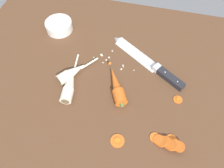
{
  "coord_description": "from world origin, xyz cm",
  "views": [
    {
      "loc": [
        10.1,
        -43.53,
        67.16
      ],
      "look_at": [
        0.0,
        -2.0,
        1.5
      ],
      "focal_mm": 35.88,
      "sensor_mm": 36.0,
      "label": 1
    }
  ],
  "objects_px": {
    "carrot_slice_stray_mid": "(117,141)",
    "carrot_slice_stray_far": "(178,99)",
    "whole_carrot": "(117,86)",
    "parsnip_front": "(70,84)",
    "carrot_slice_stray_near": "(171,140)",
    "prep_bowl": "(59,26)",
    "carrot_slice_stack": "(167,143)",
    "parsnip_mid_left": "(72,73)",
    "chefs_knife": "(145,60)"
  },
  "relations": [
    {
      "from": "parsnip_front",
      "to": "whole_carrot",
      "type": "bearing_deg",
      "value": 10.53
    },
    {
      "from": "carrot_slice_stack",
      "to": "carrot_slice_stray_near",
      "type": "height_order",
      "value": "carrot_slice_stack"
    },
    {
      "from": "chefs_knife",
      "to": "carrot_slice_stray_mid",
      "type": "relative_size",
      "value": 7.05
    },
    {
      "from": "parsnip_mid_left",
      "to": "carrot_slice_stack",
      "type": "bearing_deg",
      "value": -25.82
    },
    {
      "from": "carrot_slice_stray_mid",
      "to": "prep_bowl",
      "type": "relative_size",
      "value": 0.4
    },
    {
      "from": "chefs_knife",
      "to": "carrot_slice_stray_near",
      "type": "relative_size",
      "value": 8.11
    },
    {
      "from": "whole_carrot",
      "to": "prep_bowl",
      "type": "relative_size",
      "value": 1.57
    },
    {
      "from": "chefs_knife",
      "to": "carrot_slice_stray_mid",
      "type": "distance_m",
      "value": 0.33
    },
    {
      "from": "carrot_slice_stray_mid",
      "to": "prep_bowl",
      "type": "distance_m",
      "value": 0.54
    },
    {
      "from": "chefs_knife",
      "to": "carrot_slice_stray_near",
      "type": "xyz_separation_m",
      "value": [
        0.13,
        -0.29,
        -0.0
      ]
    },
    {
      "from": "whole_carrot",
      "to": "carrot_slice_stray_far",
      "type": "xyz_separation_m",
      "value": [
        0.21,
        0.01,
        -0.02
      ]
    },
    {
      "from": "whole_carrot",
      "to": "parsnip_front",
      "type": "xyz_separation_m",
      "value": [
        -0.16,
        -0.03,
        -0.0
      ]
    },
    {
      "from": "whole_carrot",
      "to": "parsnip_front",
      "type": "height_order",
      "value": "whole_carrot"
    },
    {
      "from": "carrot_slice_stack",
      "to": "chefs_knife",
      "type": "bearing_deg",
      "value": 110.52
    },
    {
      "from": "carrot_slice_stray_near",
      "to": "carrot_slice_stray_far",
      "type": "bearing_deg",
      "value": 86.68
    },
    {
      "from": "parsnip_mid_left",
      "to": "carrot_slice_stack",
      "type": "distance_m",
      "value": 0.4
    },
    {
      "from": "carrot_slice_stray_near",
      "to": "carrot_slice_stray_mid",
      "type": "height_order",
      "value": "same"
    },
    {
      "from": "carrot_slice_stray_near",
      "to": "carrot_slice_stray_far",
      "type": "height_order",
      "value": "same"
    },
    {
      "from": "parsnip_front",
      "to": "parsnip_mid_left",
      "type": "bearing_deg",
      "value": 100.15
    },
    {
      "from": "parsnip_front",
      "to": "prep_bowl",
      "type": "xyz_separation_m",
      "value": [
        -0.14,
        0.27,
        0.0
      ]
    },
    {
      "from": "prep_bowl",
      "to": "carrot_slice_stray_mid",
      "type": "bearing_deg",
      "value": -50.24
    },
    {
      "from": "chefs_knife",
      "to": "prep_bowl",
      "type": "height_order",
      "value": "prep_bowl"
    },
    {
      "from": "chefs_knife",
      "to": "whole_carrot",
      "type": "bearing_deg",
      "value": -116.73
    },
    {
      "from": "whole_carrot",
      "to": "carrot_slice_stray_mid",
      "type": "height_order",
      "value": "whole_carrot"
    },
    {
      "from": "carrot_slice_stray_mid",
      "to": "carrot_slice_stray_far",
      "type": "height_order",
      "value": "same"
    },
    {
      "from": "whole_carrot",
      "to": "carrot_slice_stray_far",
      "type": "bearing_deg",
      "value": 2.49
    },
    {
      "from": "whole_carrot",
      "to": "carrot_slice_stray_near",
      "type": "height_order",
      "value": "whole_carrot"
    },
    {
      "from": "whole_carrot",
      "to": "prep_bowl",
      "type": "xyz_separation_m",
      "value": [
        -0.3,
        0.24,
        0.0
      ]
    },
    {
      "from": "carrot_slice_stray_near",
      "to": "whole_carrot",
      "type": "bearing_deg",
      "value": 145.62
    },
    {
      "from": "chefs_knife",
      "to": "carrot_slice_stray_far",
      "type": "height_order",
      "value": "chefs_knife"
    },
    {
      "from": "whole_carrot",
      "to": "parsnip_front",
      "type": "relative_size",
      "value": 0.81
    },
    {
      "from": "parsnip_front",
      "to": "carrot_slice_stack",
      "type": "xyz_separation_m",
      "value": [
        0.35,
        -0.12,
        -0.01
      ]
    },
    {
      "from": "whole_carrot",
      "to": "carrot_slice_stray_near",
      "type": "relative_size",
      "value": 4.52
    },
    {
      "from": "chefs_knife",
      "to": "carrot_slice_stack",
      "type": "height_order",
      "value": "carrot_slice_stack"
    },
    {
      "from": "whole_carrot",
      "to": "parsnip_front",
      "type": "distance_m",
      "value": 0.16
    },
    {
      "from": "carrot_slice_stack",
      "to": "carrot_slice_stray_mid",
      "type": "bearing_deg",
      "value": -169.73
    },
    {
      "from": "carrot_slice_stack",
      "to": "parsnip_mid_left",
      "type": "bearing_deg",
      "value": 154.18
    },
    {
      "from": "carrot_slice_stray_near",
      "to": "carrot_slice_stack",
      "type": "bearing_deg",
      "value": -133.96
    },
    {
      "from": "carrot_slice_stray_mid",
      "to": "prep_bowl",
      "type": "height_order",
      "value": "prep_bowl"
    },
    {
      "from": "parsnip_mid_left",
      "to": "prep_bowl",
      "type": "relative_size",
      "value": 1.38
    },
    {
      "from": "parsnip_front",
      "to": "chefs_knife",
      "type": "bearing_deg",
      "value": 37.48
    },
    {
      "from": "chefs_knife",
      "to": "carrot_slice_stray_far",
      "type": "relative_size",
      "value": 9.87
    },
    {
      "from": "carrot_slice_stray_mid",
      "to": "carrot_slice_stack",
      "type": "bearing_deg",
      "value": 10.27
    },
    {
      "from": "carrot_slice_stray_near",
      "to": "prep_bowl",
      "type": "xyz_separation_m",
      "value": [
        -0.51,
        0.38,
        0.02
      ]
    },
    {
      "from": "parsnip_front",
      "to": "carrot_slice_stray_near",
      "type": "height_order",
      "value": "parsnip_front"
    },
    {
      "from": "carrot_slice_stray_mid",
      "to": "carrot_slice_stray_far",
      "type": "distance_m",
      "value": 0.25
    },
    {
      "from": "whole_carrot",
      "to": "carrot_slice_stack",
      "type": "relative_size",
      "value": 1.64
    },
    {
      "from": "parsnip_mid_left",
      "to": "carrot_slice_stray_far",
      "type": "bearing_deg",
      "value": -1.67
    },
    {
      "from": "whole_carrot",
      "to": "carrot_slice_stray_near",
      "type": "xyz_separation_m",
      "value": [
        0.2,
        -0.14,
        -0.02
      ]
    },
    {
      "from": "carrot_slice_stack",
      "to": "carrot_slice_stray_far",
      "type": "bearing_deg",
      "value": 82.25
    }
  ]
}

